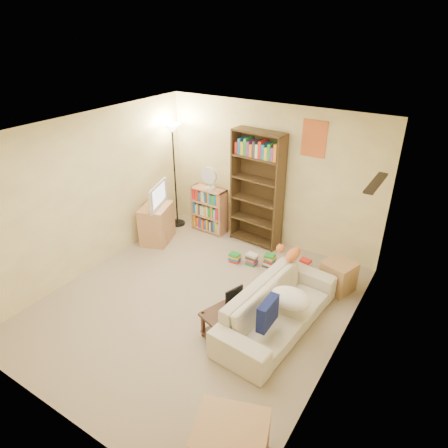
{
  "coord_description": "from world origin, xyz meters",
  "views": [
    {
      "loc": [
        2.81,
        -3.7,
        3.7
      ],
      "look_at": [
        0.08,
        0.62,
        1.05
      ],
      "focal_mm": 32.0,
      "sensor_mm": 36.0,
      "label": 1
    }
  ],
  "objects_px": {
    "tall_bookshelf": "(257,187)",
    "short_bookshelf": "(209,210)",
    "coffee_table": "(236,317)",
    "end_cabinet": "(231,446)",
    "sofa": "(278,309)",
    "television": "(154,195)",
    "floor_lamp": "(173,146)",
    "desk_fan": "(209,178)",
    "tabby_cat": "(291,253)",
    "tv_stand": "(157,224)",
    "mug": "(223,319)",
    "laptop": "(240,305)",
    "side_table": "(338,276)"
  },
  "relations": [
    {
      "from": "floor_lamp",
      "to": "laptop",
      "type": "bearing_deg",
      "value": -37.13
    },
    {
      "from": "coffee_table",
      "to": "desk_fan",
      "type": "relative_size",
      "value": 2.21
    },
    {
      "from": "desk_fan",
      "to": "floor_lamp",
      "type": "bearing_deg",
      "value": -173.89
    },
    {
      "from": "tv_stand",
      "to": "mug",
      "type": "bearing_deg",
      "value": -52.13
    },
    {
      "from": "television",
      "to": "tall_bookshelf",
      "type": "relative_size",
      "value": 0.35
    },
    {
      "from": "sofa",
      "to": "floor_lamp",
      "type": "distance_m",
      "value": 3.66
    },
    {
      "from": "tall_bookshelf",
      "to": "desk_fan",
      "type": "relative_size",
      "value": 4.73
    },
    {
      "from": "tall_bookshelf",
      "to": "end_cabinet",
      "type": "relative_size",
      "value": 3.19
    },
    {
      "from": "end_cabinet",
      "to": "sofa",
      "type": "bearing_deg",
      "value": 103.3
    },
    {
      "from": "tabby_cat",
      "to": "end_cabinet",
      "type": "bearing_deg",
      "value": -76.53
    },
    {
      "from": "tv_stand",
      "to": "end_cabinet",
      "type": "distance_m",
      "value": 4.41
    },
    {
      "from": "tabby_cat",
      "to": "tv_stand",
      "type": "distance_m",
      "value": 2.72
    },
    {
      "from": "tall_bookshelf",
      "to": "short_bookshelf",
      "type": "height_order",
      "value": "tall_bookshelf"
    },
    {
      "from": "tabby_cat",
      "to": "coffee_table",
      "type": "xyz_separation_m",
      "value": [
        -0.22,
        -1.18,
        -0.43
      ]
    },
    {
      "from": "short_bookshelf",
      "to": "side_table",
      "type": "xyz_separation_m",
      "value": [
        2.72,
        -0.55,
        -0.2
      ]
    },
    {
      "from": "coffee_table",
      "to": "tv_stand",
      "type": "height_order",
      "value": "tv_stand"
    },
    {
      "from": "sofa",
      "to": "tv_stand",
      "type": "bearing_deg",
      "value": 76.68
    },
    {
      "from": "tall_bookshelf",
      "to": "short_bookshelf",
      "type": "distance_m",
      "value": 1.16
    },
    {
      "from": "coffee_table",
      "to": "tall_bookshelf",
      "type": "height_order",
      "value": "tall_bookshelf"
    },
    {
      "from": "mug",
      "to": "end_cabinet",
      "type": "height_order",
      "value": "end_cabinet"
    },
    {
      "from": "coffee_table",
      "to": "desk_fan",
      "type": "height_order",
      "value": "desk_fan"
    },
    {
      "from": "desk_fan",
      "to": "short_bookshelf",
      "type": "bearing_deg",
      "value": 138.01
    },
    {
      "from": "laptop",
      "to": "tv_stand",
      "type": "distance_m",
      "value": 2.8
    },
    {
      "from": "tabby_cat",
      "to": "desk_fan",
      "type": "height_order",
      "value": "desk_fan"
    },
    {
      "from": "sofa",
      "to": "coffee_table",
      "type": "xyz_separation_m",
      "value": [
        -0.41,
        -0.39,
        -0.06
      ]
    },
    {
      "from": "laptop",
      "to": "desk_fan",
      "type": "bearing_deg",
      "value": 60.77
    },
    {
      "from": "coffee_table",
      "to": "short_bookshelf",
      "type": "xyz_separation_m",
      "value": [
        -1.89,
        2.17,
        0.2
      ]
    },
    {
      "from": "sofa",
      "to": "mug",
      "type": "height_order",
      "value": "sofa"
    },
    {
      "from": "tall_bookshelf",
      "to": "floor_lamp",
      "type": "height_order",
      "value": "tall_bookshelf"
    },
    {
      "from": "television",
      "to": "floor_lamp",
      "type": "distance_m",
      "value": 1.01
    },
    {
      "from": "television",
      "to": "tall_bookshelf",
      "type": "xyz_separation_m",
      "value": [
        1.55,
        0.93,
        0.18
      ]
    },
    {
      "from": "short_bookshelf",
      "to": "laptop",
      "type": "bearing_deg",
      "value": -45.38
    },
    {
      "from": "tv_stand",
      "to": "coffee_table",
      "type": "bearing_deg",
      "value": -46.97
    },
    {
      "from": "tall_bookshelf",
      "to": "coffee_table",
      "type": "bearing_deg",
      "value": -63.51
    },
    {
      "from": "short_bookshelf",
      "to": "coffee_table",
      "type": "bearing_deg",
      "value": -46.73
    },
    {
      "from": "mug",
      "to": "end_cabinet",
      "type": "xyz_separation_m",
      "value": [
        0.88,
        -1.25,
        -0.16
      ]
    },
    {
      "from": "sofa",
      "to": "end_cabinet",
      "type": "relative_size",
      "value": 3.22
    },
    {
      "from": "short_bookshelf",
      "to": "end_cabinet",
      "type": "relative_size",
      "value": 1.36
    },
    {
      "from": "end_cabinet",
      "to": "television",
      "type": "bearing_deg",
      "value": 139.38
    },
    {
      "from": "television",
      "to": "short_bookshelf",
      "type": "bearing_deg",
      "value": -53.93
    },
    {
      "from": "laptop",
      "to": "side_table",
      "type": "xyz_separation_m",
      "value": [
        0.81,
        1.55,
        -0.15
      ]
    },
    {
      "from": "end_cabinet",
      "to": "desk_fan",
      "type": "bearing_deg",
      "value": 126.44
    },
    {
      "from": "tv_stand",
      "to": "end_cabinet",
      "type": "height_order",
      "value": "tv_stand"
    },
    {
      "from": "end_cabinet",
      "to": "tabby_cat",
      "type": "bearing_deg",
      "value": 103.47
    },
    {
      "from": "tabby_cat",
      "to": "desk_fan",
      "type": "bearing_deg",
      "value": 155.4
    },
    {
      "from": "television",
      "to": "side_table",
      "type": "xyz_separation_m",
      "value": [
        3.31,
        0.29,
        -0.67
      ]
    },
    {
      "from": "television",
      "to": "end_cabinet",
      "type": "distance_m",
      "value": 4.46
    },
    {
      "from": "sofa",
      "to": "tall_bookshelf",
      "type": "relative_size",
      "value": 1.01
    },
    {
      "from": "television",
      "to": "desk_fan",
      "type": "height_order",
      "value": "desk_fan"
    },
    {
      "from": "mug",
      "to": "short_bookshelf",
      "type": "height_order",
      "value": "short_bookshelf"
    }
  ]
}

